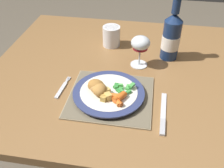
% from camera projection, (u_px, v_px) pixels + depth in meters
% --- Properties ---
extents(ground_plane, '(6.00, 6.00, 0.00)m').
position_uv_depth(ground_plane, '(123.00, 167.00, 1.54)').
color(ground_plane, brown).
extents(dining_table, '(1.19, 0.99, 0.74)m').
position_uv_depth(dining_table, '(127.00, 86.00, 1.14)').
color(dining_table, olive).
rests_on(dining_table, ground).
extents(placemat, '(0.31, 0.28, 0.01)m').
position_uv_depth(placemat, '(111.00, 96.00, 0.94)').
color(placemat, gray).
rests_on(placemat, dining_table).
extents(dinner_plate, '(0.27, 0.27, 0.02)m').
position_uv_depth(dinner_plate, '(109.00, 93.00, 0.93)').
color(dinner_plate, white).
rests_on(dinner_plate, placemat).
extents(breaded_croquettes, '(0.09, 0.10, 0.04)m').
position_uv_depth(breaded_croquettes, '(97.00, 87.00, 0.92)').
color(breaded_croquettes, '#A87033').
rests_on(breaded_croquettes, dinner_plate).
extents(green_beans_pile, '(0.08, 0.06, 0.02)m').
position_uv_depth(green_beans_pile, '(122.00, 88.00, 0.93)').
color(green_beans_pile, '#4CA84C').
rests_on(green_beans_pile, dinner_plate).
extents(glazed_carrots, '(0.07, 0.07, 0.02)m').
position_uv_depth(glazed_carrots, '(118.00, 98.00, 0.88)').
color(glazed_carrots, orange).
rests_on(glazed_carrots, dinner_plate).
extents(fork, '(0.03, 0.14, 0.01)m').
position_uv_depth(fork, '(62.00, 89.00, 0.98)').
color(fork, silver).
rests_on(fork, dining_table).
extents(table_knife, '(0.02, 0.21, 0.01)m').
position_uv_depth(table_knife, '(163.00, 116.00, 0.86)').
color(table_knife, silver).
rests_on(table_knife, dining_table).
extents(wine_glass, '(0.08, 0.08, 0.14)m').
position_uv_depth(wine_glass, '(140.00, 45.00, 1.05)').
color(wine_glass, silver).
rests_on(wine_glass, dining_table).
extents(bottle, '(0.08, 0.08, 0.29)m').
position_uv_depth(bottle, '(171.00, 36.00, 1.09)').
color(bottle, navy).
rests_on(bottle, dining_table).
extents(roast_potatoes, '(0.04, 0.07, 0.02)m').
position_uv_depth(roast_potatoes, '(106.00, 95.00, 0.89)').
color(roast_potatoes, gold).
rests_on(roast_potatoes, dinner_plate).
extents(drinking_cup, '(0.08, 0.08, 0.10)m').
position_uv_depth(drinking_cup, '(111.00, 36.00, 1.22)').
color(drinking_cup, white).
rests_on(drinking_cup, dining_table).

